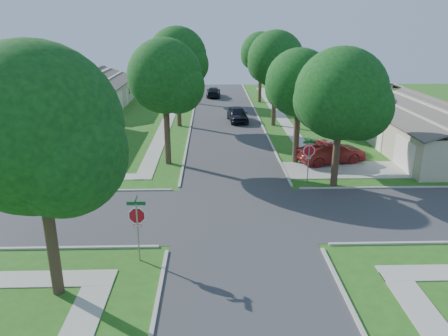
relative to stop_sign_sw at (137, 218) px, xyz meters
name	(u,v)px	position (x,y,z in m)	size (l,w,h in m)	color
ground	(240,214)	(4.70, 4.70, -2.03)	(100.00, 100.00, 0.00)	#285A18
road_ns	(240,214)	(4.70, 4.70, -2.03)	(7.00, 100.00, 0.02)	#333335
sidewalk_ne	(280,115)	(10.80, 30.70, -2.01)	(1.20, 40.00, 0.04)	#9E9B91
sidewalk_nw	(170,115)	(-1.40, 30.70, -2.01)	(1.20, 40.00, 0.04)	#9E9B91
driveway	(345,170)	(12.60, 11.80, -2.01)	(8.80, 3.60, 0.05)	#9E9B91
stop_sign_sw	(137,218)	(0.00, 0.00, 0.00)	(1.05, 0.80, 2.98)	gray
stop_sign_ne	(309,153)	(9.40, 9.40, 0.00)	(1.05, 0.80, 2.98)	gray
tree_e_near	(300,86)	(9.45, 13.71, 3.61)	(4.97, 4.80, 8.28)	#38281C
tree_e_mid	(276,61)	(9.46, 25.71, 4.22)	(5.59, 5.40, 9.21)	#38281C
tree_e_far	(261,54)	(9.45, 38.71, 3.95)	(5.17, 5.00, 8.72)	#38281C
tree_w_near	(166,80)	(0.06, 13.71, 4.08)	(5.38, 5.20, 8.97)	#38281C
tree_w_mid	(178,59)	(0.06, 25.71, 4.46)	(5.80, 5.60, 9.56)	#38281C
tree_w_far	(186,58)	(0.05, 38.71, 3.48)	(4.76, 4.60, 8.04)	#38281C
tree_sw_corner	(39,136)	(-2.74, -2.29, 4.23)	(6.21, 6.00, 9.55)	#38281C
tree_ne_corner	(342,98)	(11.06, 8.91, 3.56)	(5.80, 5.60, 8.66)	#38281C
house_ne_near	(434,135)	(20.69, 15.70, -0.51)	(8.42, 13.60, 4.23)	#AEA58A
house_ne_far	(360,96)	(20.69, 33.70, -0.51)	(8.42, 13.60, 4.23)	#AEA58A
house_nw_near	(41,126)	(-11.29, 19.70, -0.51)	(8.42, 13.60, 4.23)	#AEA58A
house_nw_far	(93,93)	(-11.29, 36.70, -0.51)	(8.42, 13.60, 4.23)	#AEA58A
car_driveway	(331,153)	(11.99, 13.40, -1.22)	(1.72, 4.93, 1.62)	#4D1010
car_curb_east	(237,114)	(5.90, 27.48, -1.26)	(1.83, 4.55, 1.55)	black
car_curb_west	(213,92)	(3.50, 42.90, -1.37)	(1.85, 4.56, 1.32)	black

